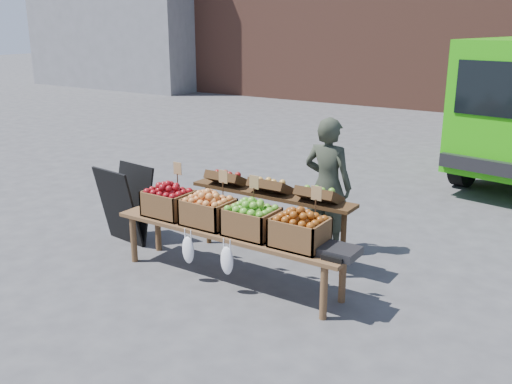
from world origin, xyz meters
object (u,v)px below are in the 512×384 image
Objects in this scene: weighing_scale at (340,252)px; chalkboard_sign at (125,204)px; crate_red_apples at (251,222)px; crate_golden_apples at (169,203)px; vendor at (328,186)px; crate_russet_pears at (208,212)px; back_table at (271,216)px; display_bench at (230,255)px; crate_green_apples at (300,232)px.

chalkboard_sign is at bearing 176.01° from weighing_scale.
crate_red_apples reaches higher than weighing_scale.
crate_golden_apples is at bearing 180.00° from weighing_scale.
vendor is 1.50m from crate_russet_pears.
crate_russet_pears is 1.47× the size of weighing_scale.
chalkboard_sign is 1.86m from back_table.
display_bench is 5.40× the size of crate_green_apples.
crate_red_apples is at bearing 0.00° from display_bench.
crate_green_apples is (0.83, 0.00, 0.42)m from display_bench.
crate_golden_apples is 1.00× the size of crate_green_apples.
crate_green_apples is (1.10, 0.00, 0.00)m from crate_russet_pears.
crate_russet_pears is (0.55, 0.00, 0.00)m from crate_golden_apples.
crate_russet_pears is (-0.28, 0.00, 0.42)m from display_bench.
weighing_scale is (1.25, 0.00, 0.33)m from display_bench.
crate_golden_apples is (-0.82, 0.00, 0.42)m from display_bench.
crate_golden_apples is 1.00× the size of crate_red_apples.
weighing_scale is at bearing 0.00° from crate_russet_pears.
crate_golden_apples is 1.00× the size of crate_russet_pears.
crate_red_apples is (0.55, 0.00, 0.00)m from crate_russet_pears.
back_table reaches higher than display_bench.
display_bench is (-0.06, -0.72, -0.24)m from back_table.
back_table is 1.40m from weighing_scale.
vendor reaches higher than weighing_scale.
vendor is 4.73× the size of weighing_scale.
crate_green_apples is (2.56, -0.21, 0.23)m from chalkboard_sign.
chalkboard_sign is 0.96m from crate_golden_apples.
crate_russet_pears is 1.00× the size of crate_red_apples.
crate_green_apples is 0.44m from weighing_scale.
weighing_scale is (1.52, 0.00, -0.10)m from crate_russet_pears.
crate_russet_pears and crate_red_apples have the same top height.
crate_golden_apples is (0.91, -0.21, 0.23)m from chalkboard_sign.
crate_red_apples is at bearing 80.55° from vendor.
crate_red_apples is 1.47× the size of weighing_scale.
back_table reaches higher than crate_russet_pears.
crate_golden_apples is at bearing -140.77° from back_table.
chalkboard_sign reaches higher than crate_golden_apples.
crate_russet_pears reaches higher than display_bench.
display_bench is at bearing 180.00° from weighing_scale.
display_bench is at bearing 0.00° from crate_golden_apples.
vendor is 1.48m from display_bench.
back_table reaches higher than chalkboard_sign.
weighing_scale is at bearing 0.00° from crate_golden_apples.
back_table is 4.20× the size of crate_green_apples.
crate_russet_pears reaches higher than weighing_scale.
vendor is 0.77m from back_table.
crate_russet_pears is (1.46, -0.21, 0.23)m from chalkboard_sign.
vendor is 0.77× the size of back_table.
crate_golden_apples is at bearing 180.00° from crate_russet_pears.
crate_red_apples is at bearing 0.00° from crate_golden_apples.
display_bench is 0.93m from crate_golden_apples.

